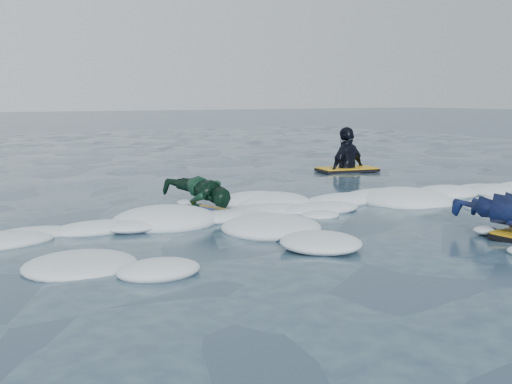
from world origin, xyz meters
The scene contains 4 objects.
ground centered at (0.00, 0.00, 0.00)m, with size 120.00×120.00×0.00m, color #182639.
foam_band centered at (0.00, 1.03, 0.00)m, with size 12.00×3.10×0.30m, color white, non-canonical shape.
prone_child_unit centered at (-0.60, 2.03, 0.23)m, with size 0.66×1.24×0.46m.
waiting_rider_unit centered at (3.80, 4.59, 0.02)m, with size 1.25×0.84×1.73m.
Camera 1 is at (-4.15, -5.24, 1.47)m, focal length 45.00 mm.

